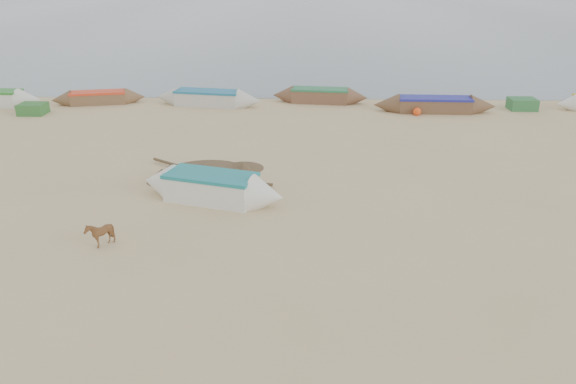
% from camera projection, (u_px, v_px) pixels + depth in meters
% --- Properties ---
extents(ground, '(140.00, 140.00, 0.00)m').
position_uv_depth(ground, '(283.00, 285.00, 14.61)').
color(ground, tan).
rests_on(ground, ground).
extents(sea, '(160.00, 160.00, 0.00)m').
position_uv_depth(sea, '(303.00, 17.00, 90.58)').
color(sea, slate).
rests_on(sea, ground).
extents(calf_front, '(0.83, 0.76, 0.82)m').
position_uv_depth(calf_front, '(100.00, 234.00, 16.48)').
color(calf_front, brown).
rests_on(calf_front, ground).
extents(near_canoe, '(5.53, 2.88, 0.99)m').
position_uv_depth(near_canoe, '(211.00, 187.00, 19.71)').
color(near_canoe, silver).
rests_on(near_canoe, ground).
extents(debris_pile, '(4.87, 4.87, 0.47)m').
position_uv_depth(debris_pile, '(205.00, 170.00, 22.16)').
color(debris_pile, brown).
rests_on(debris_pile, ground).
extents(waterline_canoes, '(48.02, 3.81, 0.93)m').
position_uv_depth(waterline_canoes, '(212.00, 99.00, 32.89)').
color(waterline_canoes, brown).
rests_on(waterline_canoes, ground).
extents(beach_clutter, '(45.01, 5.04, 0.64)m').
position_uv_depth(beach_clutter, '(361.00, 102.00, 32.74)').
color(beach_clutter, '#30682F').
rests_on(beach_clutter, ground).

